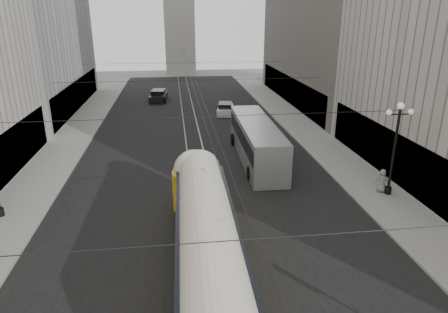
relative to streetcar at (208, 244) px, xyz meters
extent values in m
cube|color=black|center=(0.50, 22.14, -1.93)|extent=(20.00, 85.00, 0.02)
cube|color=gray|center=(-11.50, 25.64, -1.85)|extent=(4.00, 72.00, 0.15)
cube|color=gray|center=(12.50, 25.64, -1.85)|extent=(4.00, 72.00, 0.15)
cube|color=gray|center=(-0.25, 22.14, -1.93)|extent=(0.12, 85.00, 0.04)
cube|color=gray|center=(1.25, 22.14, -1.93)|extent=(0.12, 85.00, 0.04)
cube|color=black|center=(-13.55, 13.64, 0.07)|extent=(0.10, 18.00, 3.60)
cube|color=black|center=(-13.55, 37.64, 0.07)|extent=(0.10, 25.20, 3.60)
cube|color=black|center=(14.55, 11.64, 0.07)|extent=(0.10, 18.00, 3.60)
cube|color=black|center=(14.55, 37.64, 0.07)|extent=(0.10, 28.80, 3.60)
cube|color=#B2AFA8|center=(0.50, 69.64, 10.07)|extent=(6.00, 6.00, 24.00)
cylinder|color=black|center=(-12.10, 7.64, -1.53)|extent=(0.44, 0.44, 0.50)
cylinder|color=black|center=(13.10, 7.64, 1.22)|extent=(0.18, 0.18, 6.00)
cylinder|color=black|center=(13.10, 7.64, -1.53)|extent=(0.44, 0.44, 0.50)
cylinder|color=black|center=(13.10, 7.64, 3.82)|extent=(1.60, 0.08, 0.08)
sphere|color=white|center=(13.10, 7.64, 4.37)|extent=(0.44, 0.44, 0.44)
sphere|color=white|center=(12.35, 7.64, 3.97)|extent=(0.36, 0.36, 0.36)
sphere|color=white|center=(13.85, 7.64, 3.97)|extent=(0.36, 0.36, 0.36)
cylinder|color=black|center=(0.50, -6.36, 4.07)|extent=(25.00, 0.03, 0.03)
cylinder|color=black|center=(0.50, 7.64, 4.07)|extent=(25.00, 0.03, 0.03)
cylinder|color=black|center=(0.50, 21.64, 4.07)|extent=(25.00, 0.03, 0.03)
cylinder|color=black|center=(0.50, 35.64, 4.07)|extent=(25.00, 0.03, 0.03)
cylinder|color=black|center=(0.50, 25.64, 3.87)|extent=(0.03, 72.00, 0.03)
cylinder|color=black|center=(0.90, 25.64, 3.87)|extent=(0.03, 72.00, 0.03)
cube|color=yellow|center=(0.00, 0.00, -0.78)|extent=(3.17, 15.40, 1.86)
cube|color=black|center=(0.00, 0.00, -1.65)|extent=(3.16, 14.94, 0.33)
cube|color=black|center=(0.00, 0.00, 0.43)|extent=(3.18, 15.17, 0.93)
cylinder|color=silver|center=(0.00, 0.00, 0.76)|extent=(2.83, 15.16, 2.52)
cylinder|color=yellow|center=(-0.16, 7.57, -0.67)|extent=(2.85, 2.85, 2.52)
sphere|color=silver|center=(-0.16, 7.57, 0.65)|extent=(2.63, 2.63, 2.63)
cube|color=#B5B8BB|center=(5.52, 15.87, -0.25)|extent=(2.96, 13.03, 3.25)
cube|color=black|center=(5.52, 15.87, 0.29)|extent=(2.97, 12.58, 1.19)
cube|color=black|center=(5.52, 9.42, 0.13)|extent=(2.49, 0.15, 1.51)
cylinder|color=black|center=(4.17, 11.52, -1.39)|extent=(0.30, 1.08, 1.08)
cylinder|color=black|center=(6.87, 11.52, -1.39)|extent=(0.30, 1.08, 1.08)
cylinder|color=black|center=(4.17, 20.22, -1.39)|extent=(0.30, 1.08, 1.08)
cylinder|color=black|center=(6.87, 20.22, -1.39)|extent=(0.30, 1.08, 1.08)
cube|color=white|center=(5.05, 32.62, -1.46)|extent=(2.58, 4.67, 0.78)
cube|color=black|center=(5.05, 32.62, -0.90)|extent=(2.01, 2.68, 0.74)
cylinder|color=black|center=(4.24, 31.12, -1.61)|extent=(0.22, 0.63, 0.63)
cylinder|color=black|center=(5.87, 31.12, -1.61)|extent=(0.22, 0.63, 0.63)
cylinder|color=black|center=(4.24, 34.13, -1.61)|extent=(0.22, 0.63, 0.63)
cylinder|color=black|center=(5.87, 34.13, -1.61)|extent=(0.22, 0.63, 0.63)
cube|color=black|center=(-3.39, 41.76, -1.39)|extent=(2.63, 5.21, 0.89)
cube|color=black|center=(-3.39, 41.76, -0.77)|extent=(2.12, 2.95, 0.84)
cylinder|color=black|center=(-4.32, 40.06, -1.57)|extent=(0.22, 0.71, 0.71)
cylinder|color=black|center=(-2.47, 40.06, -1.57)|extent=(0.22, 0.71, 0.71)
cylinder|color=black|center=(-4.32, 43.46, -1.57)|extent=(0.22, 0.71, 0.71)
cylinder|color=black|center=(-2.47, 43.46, -1.57)|extent=(0.22, 0.71, 0.71)
imported|color=gray|center=(12.77, 8.00, -0.95)|extent=(0.92, 0.72, 1.65)
camera|label=1|loc=(-1.26, -15.73, 9.93)|focal=32.00mm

